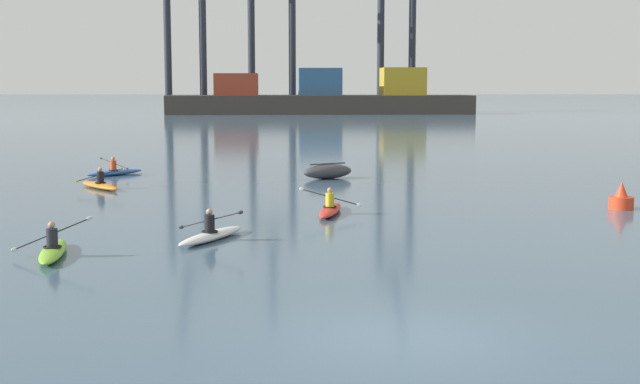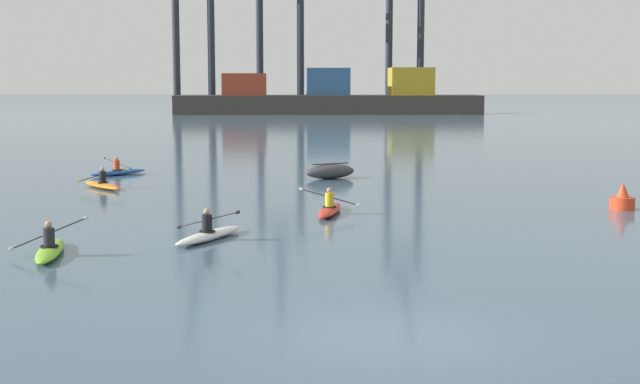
{
  "view_description": "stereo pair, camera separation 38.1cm",
  "coord_description": "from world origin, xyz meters",
  "px_view_note": "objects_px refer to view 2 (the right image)",
  "views": [
    {
      "loc": [
        -2.21,
        -14.87,
        4.54
      ],
      "look_at": [
        -0.81,
        16.55,
        0.6
      ],
      "focal_mm": 48.09,
      "sensor_mm": 36.0,
      "label": 1
    },
    {
      "loc": [
        -1.83,
        -14.88,
        4.54
      ],
      "look_at": [
        -0.81,
        16.55,
        0.6
      ],
      "focal_mm": 48.09,
      "sensor_mm": 36.0,
      "label": 2
    }
  ],
  "objects_px": {
    "channel_buoy": "(622,200)",
    "kayak_red": "(330,209)",
    "gantry_crane_west": "(193,3)",
    "kayak_white": "(209,234)",
    "container_barge": "(330,98)",
    "gantry_crane_west_mid": "(280,14)",
    "capsized_dinghy": "(330,172)",
    "kayak_blue": "(118,172)",
    "kayak_orange": "(102,184)",
    "kayak_lime": "(50,249)"
  },
  "relations": [
    {
      "from": "kayak_white",
      "to": "kayak_red",
      "type": "distance_m",
      "value": 6.26
    },
    {
      "from": "capsized_dinghy",
      "to": "kayak_lime",
      "type": "relative_size",
      "value": 0.82
    },
    {
      "from": "gantry_crane_west",
      "to": "capsized_dinghy",
      "type": "distance_m",
      "value": 104.1
    },
    {
      "from": "gantry_crane_west_mid",
      "to": "kayak_orange",
      "type": "distance_m",
      "value": 109.33
    },
    {
      "from": "kayak_lime",
      "to": "kayak_red",
      "type": "height_order",
      "value": "kayak_lime"
    },
    {
      "from": "gantry_crane_west_mid",
      "to": "channel_buoy",
      "type": "relative_size",
      "value": 33.62
    },
    {
      "from": "gantry_crane_west_mid",
      "to": "kayak_lime",
      "type": "xyz_separation_m",
      "value": [
        -4.52,
        -123.03,
        -16.05
      ]
    },
    {
      "from": "kayak_blue",
      "to": "kayak_red",
      "type": "bearing_deg",
      "value": -53.12
    },
    {
      "from": "capsized_dinghy",
      "to": "kayak_red",
      "type": "distance_m",
      "value": 11.49
    },
    {
      "from": "gantry_crane_west_mid",
      "to": "gantry_crane_west",
      "type": "bearing_deg",
      "value": -166.77
    },
    {
      "from": "gantry_crane_west_mid",
      "to": "container_barge",
      "type": "bearing_deg",
      "value": -52.92
    },
    {
      "from": "capsized_dinghy",
      "to": "kayak_white",
      "type": "bearing_deg",
      "value": -104.67
    },
    {
      "from": "capsized_dinghy",
      "to": "kayak_white",
      "type": "distance_m",
      "value": 17.01
    },
    {
      "from": "kayak_white",
      "to": "capsized_dinghy",
      "type": "bearing_deg",
      "value": 75.33
    },
    {
      "from": "channel_buoy",
      "to": "kayak_blue",
      "type": "xyz_separation_m",
      "value": [
        -20.92,
        12.77,
        -0.19
      ]
    },
    {
      "from": "kayak_blue",
      "to": "kayak_orange",
      "type": "distance_m",
      "value": 5.65
    },
    {
      "from": "kayak_orange",
      "to": "gantry_crane_west",
      "type": "bearing_deg",
      "value": 94.22
    },
    {
      "from": "kayak_red",
      "to": "container_barge",
      "type": "bearing_deg",
      "value": 87.5
    },
    {
      "from": "gantry_crane_west_mid",
      "to": "kayak_orange",
      "type": "xyz_separation_m",
      "value": [
        -6.42,
        -107.96,
        -16.05
      ]
    },
    {
      "from": "kayak_red",
      "to": "gantry_crane_west",
      "type": "bearing_deg",
      "value": 98.81
    },
    {
      "from": "channel_buoy",
      "to": "kayak_red",
      "type": "height_order",
      "value": "channel_buoy"
    },
    {
      "from": "gantry_crane_west",
      "to": "kayak_red",
      "type": "xyz_separation_m",
      "value": [
        17.44,
        -112.53,
        -17.58
      ]
    },
    {
      "from": "kayak_lime",
      "to": "kayak_blue",
      "type": "height_order",
      "value": "kayak_lime"
    },
    {
      "from": "gantry_crane_west",
      "to": "kayak_orange",
      "type": "height_order",
      "value": "gantry_crane_west"
    },
    {
      "from": "gantry_crane_west",
      "to": "kayak_white",
      "type": "bearing_deg",
      "value": -83.37
    },
    {
      "from": "container_barge",
      "to": "kayak_red",
      "type": "height_order",
      "value": "container_barge"
    },
    {
      "from": "gantry_crane_west",
      "to": "channel_buoy",
      "type": "height_order",
      "value": "gantry_crane_west"
    },
    {
      "from": "channel_buoy",
      "to": "kayak_lime",
      "type": "height_order",
      "value": "kayak_lime"
    },
    {
      "from": "capsized_dinghy",
      "to": "kayak_red",
      "type": "height_order",
      "value": "kayak_red"
    },
    {
      "from": "gantry_crane_west",
      "to": "gantry_crane_west_mid",
      "type": "xyz_separation_m",
      "value": [
        14.14,
        3.33,
        -1.53
      ]
    },
    {
      "from": "gantry_crane_west",
      "to": "kayak_white",
      "type": "height_order",
      "value": "gantry_crane_west"
    },
    {
      "from": "kayak_blue",
      "to": "capsized_dinghy",
      "type": "bearing_deg",
      "value": -10.87
    },
    {
      "from": "kayak_blue",
      "to": "kayak_orange",
      "type": "height_order",
      "value": "same"
    },
    {
      "from": "capsized_dinghy",
      "to": "kayak_blue",
      "type": "xyz_separation_m",
      "value": [
        -10.66,
        2.05,
        -0.18
      ]
    },
    {
      "from": "kayak_white",
      "to": "gantry_crane_west",
      "type": "bearing_deg",
      "value": 96.63
    },
    {
      "from": "gantry_crane_west",
      "to": "kayak_white",
      "type": "relative_size",
      "value": 10.76
    },
    {
      "from": "gantry_crane_west",
      "to": "gantry_crane_west_mid",
      "type": "height_order",
      "value": "gantry_crane_west"
    },
    {
      "from": "capsized_dinghy",
      "to": "channel_buoy",
      "type": "bearing_deg",
      "value": -46.26
    },
    {
      "from": "gantry_crane_west_mid",
      "to": "kayak_lime",
      "type": "relative_size",
      "value": 9.74
    },
    {
      "from": "container_barge",
      "to": "kayak_red",
      "type": "bearing_deg",
      "value": -92.5
    },
    {
      "from": "gantry_crane_west_mid",
      "to": "kayak_white",
      "type": "xyz_separation_m",
      "value": [
        -0.49,
        -120.83,
        -16.05
      ]
    },
    {
      "from": "kayak_white",
      "to": "kayak_orange",
      "type": "height_order",
      "value": "kayak_white"
    },
    {
      "from": "capsized_dinghy",
      "to": "kayak_red",
      "type": "bearing_deg",
      "value": -92.59
    },
    {
      "from": "gantry_crane_west",
      "to": "channel_buoy",
      "type": "distance_m",
      "value": 116.58
    },
    {
      "from": "kayak_red",
      "to": "gantry_crane_west_mid",
      "type": "bearing_deg",
      "value": 91.63
    },
    {
      "from": "kayak_orange",
      "to": "kayak_blue",
      "type": "bearing_deg",
      "value": 94.26
    },
    {
      "from": "gantry_crane_west_mid",
      "to": "kayak_red",
      "type": "distance_m",
      "value": 117.0
    },
    {
      "from": "gantry_crane_west",
      "to": "kayak_red",
      "type": "height_order",
      "value": "gantry_crane_west"
    },
    {
      "from": "container_barge",
      "to": "kayak_blue",
      "type": "relative_size",
      "value": 16.07
    },
    {
      "from": "channel_buoy",
      "to": "kayak_blue",
      "type": "distance_m",
      "value": 24.51
    }
  ]
}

